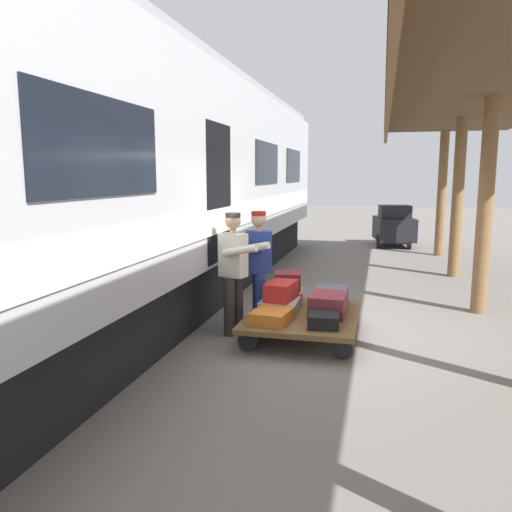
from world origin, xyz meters
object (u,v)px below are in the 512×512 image
(luggage_cart, at_px, (303,316))
(suitcase_slate_roller, at_px, (332,296))
(train_car, at_px, (126,185))
(suitcase_tan_vintage, at_px, (287,296))
(suitcase_black_hardshell, at_px, (323,320))
(suitcase_burgundy_valise, at_px, (328,305))
(porter_by_door, at_px, (234,269))
(suitcase_orange_carryall, at_px, (272,316))
(baggage_tug, at_px, (394,226))
(suitcase_red_plastic, at_px, (281,291))
(suitcase_maroon_trunk, at_px, (288,281))
(porter_in_overalls, at_px, (257,265))
(suitcase_gray_aluminum, at_px, (280,306))

(luggage_cart, relative_size, suitcase_slate_roller, 3.75)
(train_car, xyz_separation_m, suitcase_tan_vintage, (-2.48, -0.15, -1.64))
(suitcase_black_hardshell, relative_size, suitcase_burgundy_valise, 0.78)
(porter_by_door, bearing_deg, suitcase_tan_vintage, -133.66)
(suitcase_black_hardshell, relative_size, suitcase_orange_carryall, 0.85)
(suitcase_black_hardshell, relative_size, baggage_tug, 0.25)
(suitcase_red_plastic, bearing_deg, suitcase_maroon_trunk, -89.35)
(suitcase_burgundy_valise, relative_size, suitcase_maroon_trunk, 1.49)
(suitcase_burgundy_valise, distance_m, baggage_tug, 9.61)
(baggage_tug, bearing_deg, suitcase_burgundy_valise, 83.67)
(luggage_cart, relative_size, suitcase_black_hardshell, 4.05)
(suitcase_maroon_trunk, bearing_deg, porter_by_door, 47.57)
(suitcase_orange_carryall, distance_m, suitcase_red_plastic, 0.59)
(suitcase_tan_vintage, relative_size, porter_in_overalls, 0.29)
(suitcase_black_hardshell, distance_m, suitcase_burgundy_valise, 0.53)
(train_car, distance_m, luggage_cart, 3.35)
(suitcase_orange_carryall, distance_m, suitcase_maroon_trunk, 1.11)
(suitcase_burgundy_valise, relative_size, suitcase_red_plastic, 1.08)
(suitcase_slate_roller, bearing_deg, porter_by_door, 26.68)
(suitcase_slate_roller, bearing_deg, train_car, 2.79)
(suitcase_slate_roller, height_order, baggage_tug, baggage_tug)
(suitcase_red_plastic, bearing_deg, suitcase_slate_roller, -142.98)
(suitcase_tan_vintage, bearing_deg, suitcase_orange_carryall, 90.00)
(train_car, xyz_separation_m, suitcase_maroon_trunk, (-2.49, -0.19, -1.41))
(suitcase_red_plastic, bearing_deg, baggage_tug, -100.21)
(suitcase_slate_roller, distance_m, suitcase_black_hardshell, 1.05)
(luggage_cart, height_order, suitcase_black_hardshell, suitcase_black_hardshell)
(suitcase_orange_carryall, height_order, suitcase_red_plastic, suitcase_red_plastic)
(suitcase_slate_roller, distance_m, suitcase_burgundy_valise, 0.52)
(train_car, xyz_separation_m, suitcase_orange_carryall, (-2.48, 0.90, -1.66))
(train_car, relative_size, porter_in_overalls, 10.63)
(luggage_cart, distance_m, suitcase_gray_aluminum, 0.36)
(luggage_cart, xyz_separation_m, suitcase_black_hardshell, (-0.33, 0.52, 0.13))
(luggage_cart, relative_size, porter_in_overalls, 1.12)
(suitcase_red_plastic, relative_size, baggage_tug, 0.30)
(suitcase_burgundy_valise, height_order, suitcase_maroon_trunk, suitcase_maroon_trunk)
(baggage_tug, bearing_deg, suitcase_slate_roller, 83.31)
(suitcase_tan_vintage, xyz_separation_m, porter_in_overalls, (0.39, 0.26, 0.50))
(suitcase_burgundy_valise, bearing_deg, baggage_tug, -96.33)
(suitcase_orange_carryall, bearing_deg, suitcase_red_plastic, -91.46)
(suitcase_slate_roller, xyz_separation_m, suitcase_maroon_trunk, (0.66, -0.04, 0.19))
(baggage_tug, bearing_deg, porter_by_door, 76.37)
(suitcase_maroon_trunk, relative_size, porter_in_overalls, 0.24)
(suitcase_black_hardshell, relative_size, suitcase_tan_vintage, 0.96)
(suitcase_black_hardshell, bearing_deg, suitcase_burgundy_valise, -90.00)
(porter_in_overalls, relative_size, porter_by_door, 1.00)
(baggage_tug, bearing_deg, train_car, 65.37)
(luggage_cart, relative_size, baggage_tug, 1.03)
(porter_by_door, relative_size, baggage_tug, 0.92)
(suitcase_black_hardshell, bearing_deg, baggage_tug, -96.00)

